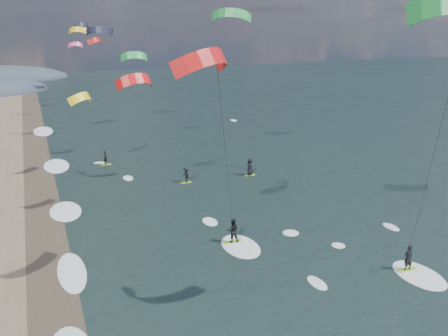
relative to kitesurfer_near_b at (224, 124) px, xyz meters
name	(u,v)px	position (x,y,z in m)	size (l,w,h in m)	color
wet_sand_strip	(55,318)	(-10.54, -0.86, -10.11)	(3.00, 240.00, 0.00)	#382D23
kitesurfer_near_b	(224,124)	(0.00, 0.00, 0.00)	(7.23, 9.18, 15.20)	#8BC422
far_kitesurfers	(197,169)	(4.80, 20.00, -9.26)	(14.60, 10.12, 1.81)	#8BC422
bg_kite_field	(112,45)	(0.65, 43.07, 1.94)	(15.44, 70.65, 10.44)	black
shoreline_surf	(70,274)	(-9.34, 3.89, -10.11)	(2.40, 79.40, 0.11)	white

